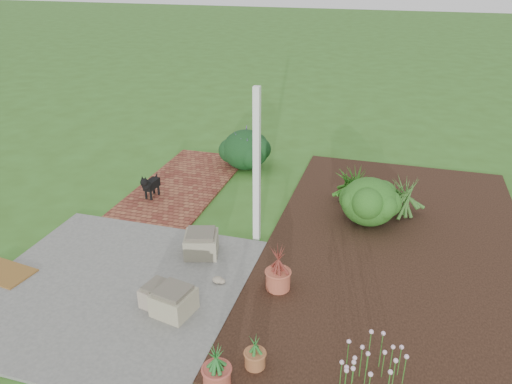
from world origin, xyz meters
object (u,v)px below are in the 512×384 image
(stone_trough_near, at_px, (174,302))
(black_dog, at_px, (150,184))
(evergreen_shrub, at_px, (369,200))
(cream_ceramic_urn, at_px, (243,148))

(stone_trough_near, bearing_deg, black_dog, 122.00)
(stone_trough_near, distance_m, black_dog, 3.47)
(stone_trough_near, bearing_deg, evergreen_shrub, 55.83)
(black_dog, distance_m, cream_ceramic_urn, 2.73)
(stone_trough_near, bearing_deg, cream_ceramic_urn, 98.58)
(stone_trough_near, relative_size, cream_ceramic_urn, 1.13)
(stone_trough_near, relative_size, black_dog, 0.86)
(cream_ceramic_urn, height_order, evergreen_shrub, evergreen_shrub)
(evergreen_shrub, bearing_deg, cream_ceramic_urn, 142.10)
(stone_trough_near, height_order, evergreen_shrub, evergreen_shrub)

